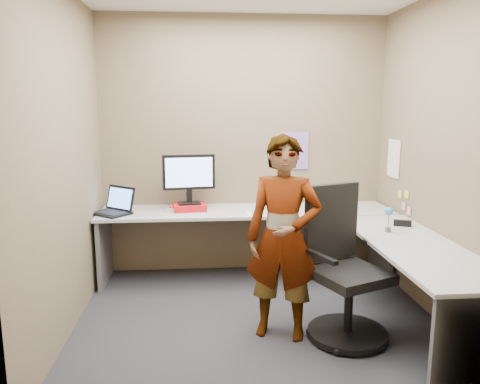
{
  "coord_description": "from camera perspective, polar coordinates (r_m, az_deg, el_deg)",
  "views": [
    {
      "loc": [
        -0.45,
        -3.66,
        1.78
      ],
      "look_at": [
        -0.12,
        0.25,
        1.05
      ],
      "focal_mm": 35.0,
      "sensor_mm": 36.0,
      "label": 1
    }
  ],
  "objects": [
    {
      "name": "ground",
      "position": [
        4.09,
        2.1,
        -15.24
      ],
      "size": [
        3.0,
        3.0,
        0.0
      ],
      "primitive_type": "plane",
      "color": "#232328",
      "rests_on": "ground"
    },
    {
      "name": "wall_back",
      "position": [
        5.0,
        0.43,
        5.6
      ],
      "size": [
        3.0,
        0.0,
        3.0
      ],
      "primitive_type": "plane",
      "rotation": [
        1.57,
        0.0,
        0.0
      ],
      "color": "brown",
      "rests_on": "ground"
    },
    {
      "name": "wall_right",
      "position": [
        4.17,
        23.21,
        3.77
      ],
      "size": [
        0.0,
        2.7,
        2.7
      ],
      "primitive_type": "plane",
      "rotation": [
        1.57,
        0.0,
        -1.57
      ],
      "color": "brown",
      "rests_on": "ground"
    },
    {
      "name": "wall_left",
      "position": [
        3.83,
        -20.68,
        3.42
      ],
      "size": [
        0.0,
        2.7,
        2.7
      ],
      "primitive_type": "plane",
      "rotation": [
        1.57,
        0.0,
        1.57
      ],
      "color": "brown",
      "rests_on": "ground"
    },
    {
      "name": "desk",
      "position": [
        4.31,
        7.34,
        -5.6
      ],
      "size": [
        2.98,
        2.58,
        0.73
      ],
      "color": "#A5A5A5",
      "rests_on": "ground"
    },
    {
      "name": "paper_ream",
      "position": [
        4.77,
        -6.18,
        -1.84
      ],
      "size": [
        0.36,
        0.28,
        0.07
      ],
      "primitive_type": "cube",
      "rotation": [
        0.0,
        0.0,
        0.13
      ],
      "color": "red",
      "rests_on": "desk"
    },
    {
      "name": "monitor",
      "position": [
        4.73,
        -6.25,
        2.07
      ],
      "size": [
        0.52,
        0.18,
        0.5
      ],
      "rotation": [
        0.0,
        0.0,
        0.13
      ],
      "color": "black",
      "rests_on": "paper_ream"
    },
    {
      "name": "laptop",
      "position": [
        4.77,
        -15.0,
        -1.74
      ],
      "size": [
        0.47,
        0.46,
        0.26
      ],
      "rotation": [
        0.0,
        0.0,
        -0.68
      ],
      "color": "black",
      "rests_on": "desk"
    },
    {
      "name": "trackball_mouse",
      "position": [
        4.72,
        -8.34,
        -2.11
      ],
      "size": [
        0.12,
        0.08,
        0.07
      ],
      "color": "#B7B7BC",
      "rests_on": "desk"
    },
    {
      "name": "origami",
      "position": [
        4.55,
        1.08,
        -2.42
      ],
      "size": [
        0.1,
        0.1,
        0.06
      ],
      "primitive_type": "cone",
      "color": "white",
      "rests_on": "desk"
    },
    {
      "name": "stapler",
      "position": [
        4.36,
        19.2,
        -3.61
      ],
      "size": [
        0.15,
        0.09,
        0.05
      ],
      "primitive_type": "cube",
      "rotation": [
        0.0,
        0.0,
        -0.38
      ],
      "color": "black",
      "rests_on": "desk"
    },
    {
      "name": "flower",
      "position": [
        4.1,
        17.68,
        -2.74
      ],
      "size": [
        0.07,
        0.07,
        0.22
      ],
      "color": "brown",
      "rests_on": "desk"
    },
    {
      "name": "calendar_purple",
      "position": [
        5.07,
        6.66,
        5.03
      ],
      "size": [
        0.3,
        0.01,
        0.4
      ],
      "primitive_type": "cube",
      "color": "#846BB7",
      "rests_on": "wall_back"
    },
    {
      "name": "calendar_white",
      "position": [
        4.98,
        18.23,
        3.9
      ],
      "size": [
        0.01,
        0.28,
        0.38
      ],
      "primitive_type": "cube",
      "color": "white",
      "rests_on": "wall_right"
    },
    {
      "name": "sticky_note_a",
      "position": [
        4.71,
        19.66,
        -0.24
      ],
      "size": [
        0.01,
        0.07,
        0.07
      ],
      "primitive_type": "cube",
      "color": "#F2E059",
      "rests_on": "wall_right"
    },
    {
      "name": "sticky_note_b",
      "position": [
        4.78,
        19.32,
        -1.66
      ],
      "size": [
        0.01,
        0.07,
        0.07
      ],
      "primitive_type": "cube",
      "color": "pink",
      "rests_on": "wall_right"
    },
    {
      "name": "sticky_note_c",
      "position": [
        4.67,
        19.9,
        -2.2
      ],
      "size": [
        0.01,
        0.07,
        0.07
      ],
      "primitive_type": "cube",
      "color": "pink",
      "rests_on": "wall_right"
    },
    {
      "name": "sticky_note_d",
      "position": [
        4.85,
        18.92,
        -0.26
      ],
      "size": [
        0.01,
        0.07,
        0.07
      ],
      "primitive_type": "cube",
      "color": "#F2E059",
      "rests_on": "wall_right"
    },
    {
      "name": "office_chair",
      "position": [
        3.75,
        12.51,
        -10.13
      ],
      "size": [
        0.67,
        0.67,
        1.16
      ],
      "rotation": [
        0.0,
        0.0,
        0.4
      ],
      "color": "black",
      "rests_on": "ground"
    },
    {
      "name": "person",
      "position": [
        3.58,
        5.3,
        -5.62
      ],
      "size": [
        0.66,
        0.54,
        1.57
      ],
      "primitive_type": "imported",
      "rotation": [
        0.0,
        0.0,
        -0.32
      ],
      "color": "#999399",
      "rests_on": "ground"
    }
  ]
}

